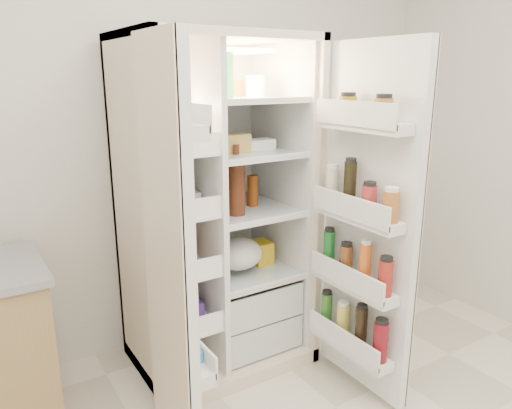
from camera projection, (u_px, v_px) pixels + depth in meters
wall_back at (155, 121)px, 2.74m from camera, size 4.00×0.02×2.70m
refrigerator at (215, 233)px, 2.71m from camera, size 0.92×0.70×1.80m
freezer_door at (170, 260)px, 1.91m from camera, size 0.15×0.40×1.72m
fridge_door at (367, 230)px, 2.35m from camera, size 0.17×0.58×1.72m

